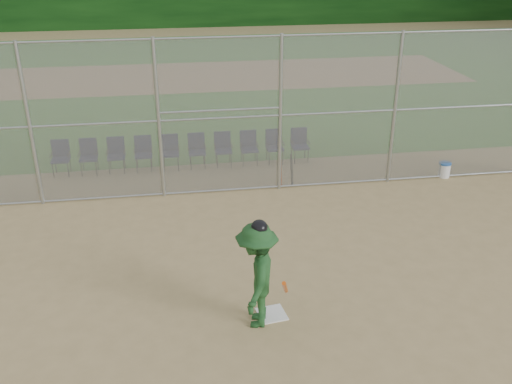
{
  "coord_description": "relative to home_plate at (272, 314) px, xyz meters",
  "views": [
    {
      "loc": [
        -1.7,
        -8.46,
        6.22
      ],
      "look_at": [
        0.0,
        2.5,
        1.1
      ],
      "focal_mm": 40.0,
      "sensor_mm": 36.0,
      "label": 1
    }
  ],
  "objects": [
    {
      "name": "chair_1",
      "position": [
        -3.88,
        7.14,
        0.47
      ],
      "size": [
        0.54,
        0.52,
        0.96
      ],
      "primitive_type": null,
      "color": "#0F1439",
      "rests_on": "ground"
    },
    {
      "name": "chair_5",
      "position": [
        -0.88,
        7.14,
        0.47
      ],
      "size": [
        0.54,
        0.52,
        0.96
      ],
      "primitive_type": null,
      "color": "#0F1439",
      "rests_on": "ground"
    },
    {
      "name": "chair_8",
      "position": [
        1.38,
        7.14,
        0.47
      ],
      "size": [
        0.54,
        0.52,
        0.96
      ],
      "primitive_type": null,
      "color": "#0F1439",
      "rests_on": "ground"
    },
    {
      "name": "dirt_patch_far",
      "position": [
        0.15,
        18.33,
        -0.0
      ],
      "size": [
        24.0,
        24.0,
        0.0
      ],
      "primitive_type": "plane",
      "color": "#A5825C",
      "rests_on": "ground"
    },
    {
      "name": "chair_9",
      "position": [
        2.13,
        7.14,
        0.47
      ],
      "size": [
        0.54,
        0.52,
        0.96
      ],
      "primitive_type": null,
      "color": "#0F1439",
      "rests_on": "ground"
    },
    {
      "name": "chair_6",
      "position": [
        -0.13,
        7.14,
        0.47
      ],
      "size": [
        0.54,
        0.52,
        0.96
      ],
      "primitive_type": null,
      "color": "#0F1439",
      "rests_on": "ground"
    },
    {
      "name": "chair_0",
      "position": [
        -4.63,
        7.14,
        0.47
      ],
      "size": [
        0.54,
        0.52,
        0.96
      ],
      "primitive_type": null,
      "color": "#0F1439",
      "rests_on": "ground"
    },
    {
      "name": "chair_2",
      "position": [
        -3.13,
        7.14,
        0.47
      ],
      "size": [
        0.54,
        0.52,
        0.96
      ],
      "primitive_type": null,
      "color": "#0F1439",
      "rests_on": "ground"
    },
    {
      "name": "chair_4",
      "position": [
        -1.63,
        7.14,
        0.47
      ],
      "size": [
        0.54,
        0.52,
        0.96
      ],
      "primitive_type": null,
      "color": "#0F1439",
      "rests_on": "ground"
    },
    {
      "name": "grass_strip",
      "position": [
        0.15,
        18.33,
        -0.01
      ],
      "size": [
        100.0,
        100.0,
        0.0
      ],
      "primitive_type": "plane",
      "color": "#27611D",
      "rests_on": "ground"
    },
    {
      "name": "chair_7",
      "position": [
        0.63,
        7.14,
        0.47
      ],
      "size": [
        0.54,
        0.52,
        0.96
      ],
      "primitive_type": null,
      "color": "#0F1439",
      "rests_on": "ground"
    },
    {
      "name": "water_cooler",
      "position": [
        5.8,
        5.39,
        0.2
      ],
      "size": [
        0.33,
        0.33,
        0.42
      ],
      "color": "white",
      "rests_on": "ground"
    },
    {
      "name": "ground",
      "position": [
        0.15,
        0.33,
        -0.01
      ],
      "size": [
        100.0,
        100.0,
        0.0
      ],
      "primitive_type": "plane",
      "color": "tan",
      "rests_on": "ground"
    },
    {
      "name": "home_plate",
      "position": [
        0.0,
        0.0,
        0.0
      ],
      "size": [
        0.55,
        0.55,
        0.02
      ],
      "primitive_type": "cube",
      "rotation": [
        0.0,
        0.0,
        0.15
      ],
      "color": "white",
      "rests_on": "ground"
    },
    {
      "name": "batter_at_plate",
      "position": [
        -0.29,
        -0.17,
        0.96
      ],
      "size": [
        1.02,
        1.42,
        2.0
      ],
      "color": "#1D4820",
      "rests_on": "ground"
    },
    {
      "name": "spare_bats",
      "position": [
        1.38,
        5.54,
        0.4
      ],
      "size": [
        0.36,
        0.33,
        0.83
      ],
      "color": "#D84C14",
      "rests_on": "ground"
    },
    {
      "name": "backstop_fence",
      "position": [
        0.15,
        5.33,
        2.06
      ],
      "size": [
        16.09,
        0.09,
        4.0
      ],
      "color": "gray",
      "rests_on": "ground"
    },
    {
      "name": "chair_3",
      "position": [
        -2.38,
        7.14,
        0.47
      ],
      "size": [
        0.54,
        0.52,
        0.96
      ],
      "primitive_type": null,
      "color": "#0F1439",
      "rests_on": "ground"
    }
  ]
}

